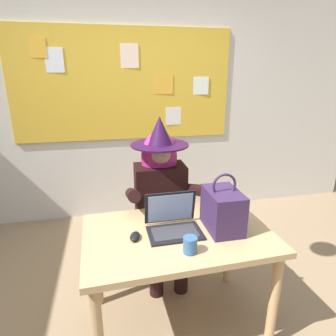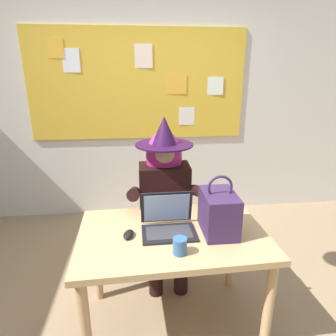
% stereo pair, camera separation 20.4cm
% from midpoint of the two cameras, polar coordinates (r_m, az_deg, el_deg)
% --- Properties ---
extents(ground_plane, '(24.00, 24.00, 0.00)m').
position_cam_midpoint_polar(ground_plane, '(2.31, -1.29, -28.63)').
color(ground_plane, '#937A5B').
extents(wall_back_bulletin, '(5.97, 2.00, 2.87)m').
position_cam_midpoint_polar(wall_back_bulletin, '(3.41, -4.11, 14.28)').
color(wall_back_bulletin, silver).
rests_on(wall_back_bulletin, ground).
extents(desk_main, '(1.20, 0.80, 0.73)m').
position_cam_midpoint_polar(desk_main, '(1.93, 4.01, -15.10)').
color(desk_main, tan).
rests_on(desk_main, ground).
extents(chair_at_desk, '(0.45, 0.45, 0.88)m').
position_cam_midpoint_polar(chair_at_desk, '(2.63, 1.29, -8.72)').
color(chair_at_desk, '#4C1E19').
rests_on(chair_at_desk, ground).
extents(person_costumed, '(0.60, 0.70, 1.36)m').
position_cam_midpoint_polar(person_costumed, '(2.40, 1.83, -4.18)').
color(person_costumed, black).
rests_on(person_costumed, ground).
extents(laptop, '(0.34, 0.27, 0.24)m').
position_cam_midpoint_polar(laptop, '(1.87, 3.19, -10.81)').
color(laptop, black).
rests_on(laptop, desk_main).
extents(computer_mouse, '(0.09, 0.12, 0.03)m').
position_cam_midpoint_polar(computer_mouse, '(1.82, -4.53, -12.96)').
color(computer_mouse, black).
rests_on(computer_mouse, desk_main).
extents(handbag, '(0.20, 0.30, 0.38)m').
position_cam_midpoint_polar(handbag, '(1.86, 13.08, -8.53)').
color(handbag, '#38234C').
rests_on(handbag, desk_main).
extents(coffee_mug, '(0.08, 0.08, 0.09)m').
position_cam_midpoint_polar(coffee_mug, '(1.66, 5.98, -15.11)').
color(coffee_mug, '#336099').
rests_on(coffee_mug, desk_main).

